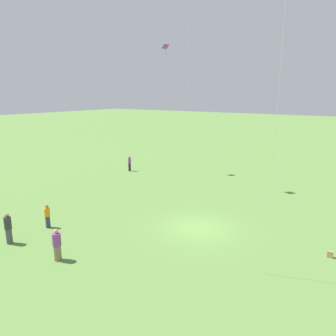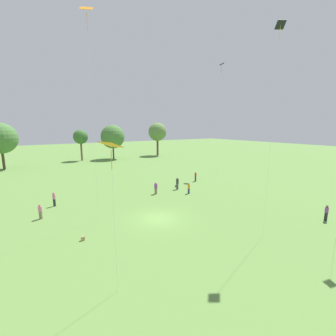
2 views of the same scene
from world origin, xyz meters
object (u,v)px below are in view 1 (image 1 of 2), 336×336
kite_6 (165,57)px  person_8 (47,216)px  person_7 (130,164)px  kite_2 (189,9)px  picnic_bag_1 (330,254)px  person_5 (8,228)px  person_0 (57,245)px

kite_6 → person_8: bearing=77.7°
person_7 → kite_2: kite_2 is taller
person_7 → kite_2: (-8.44, 1.39, 14.84)m
person_7 → picnic_bag_1: 24.06m
kite_2 → picnic_bag_1: kite_2 is taller
person_5 → kite_6: (2.83, -20.31, 11.42)m
person_5 → kite_6: 23.47m
kite_6 → picnic_bag_1: bearing=127.6°
person_0 → person_7: person_0 is taller
person_0 → picnic_bag_1: (-11.95, -8.50, -0.69)m
person_8 → picnic_bag_1: (-16.10, -6.10, -0.62)m
person_7 → kite_2: bearing=-131.5°
kite_2 → picnic_bag_1: (-13.78, 7.80, -15.52)m
person_7 → kite_6: (-3.42, -2.27, 11.50)m
kite_2 → picnic_bag_1: size_ratio=47.89×
person_7 → person_5: bearing=167.0°
person_8 → kite_2: size_ratio=0.09×
person_5 → kite_2: size_ratio=0.11×
person_5 → picnic_bag_1: (-15.97, -8.84, -0.76)m
person_7 → kite_6: size_ratio=0.12×
person_5 → kite_2: bearing=167.2°
person_0 → person_7: 20.47m
person_5 → person_7: 19.09m
person_0 → kite_2: size_ratio=0.10×
picnic_bag_1 → person_0: bearing=35.4°
person_5 → person_7: (6.25, -18.04, -0.08)m
person_5 → person_8: person_5 is taller
picnic_bag_1 → kite_6: bearing=-31.4°
person_8 → picnic_bag_1: bearing=107.5°
person_5 → person_0: bearing=89.6°
person_0 → picnic_bag_1: bearing=-95.8°
person_7 → person_8: person_7 is taller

